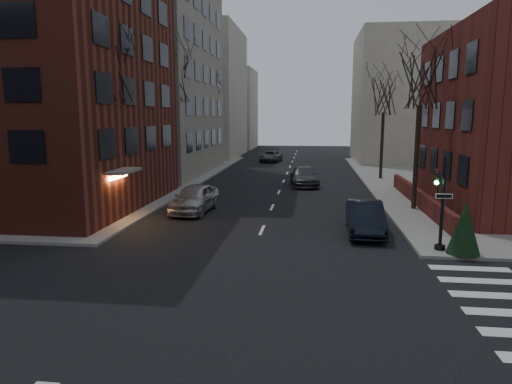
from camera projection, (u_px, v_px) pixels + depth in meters
The scene contains 21 objects.
ground at pixel (211, 345), 11.73m from camera, with size 160.00×160.00×0.00m, color black.
building_left_brick at pixel (22, 64), 28.26m from camera, with size 15.00×15.00×18.00m, color maroon.
building_left_tan at pixel (115, 32), 44.75m from camera, with size 18.00×18.00×28.00m, color gray.
low_wall_right at pixel (418, 198), 29.11m from camera, with size 0.35×16.00×1.00m, color #5D1F1B.
building_distant_la at pixel (191, 94), 65.89m from camera, with size 14.00×16.00×18.00m, color #BBB39E.
building_distant_ra at pixel (413, 98), 57.57m from camera, with size 14.00×14.00×16.00m, color #BBB39E.
building_distant_lb at pixel (227, 109), 82.62m from camera, with size 10.00×12.00×14.00m, color #BBB39E.
traffic_signal at pixel (441, 209), 19.27m from camera, with size 0.76×0.44×4.00m.
tree_left_a at pixel (108, 67), 25.09m from camera, with size 4.18×4.18×10.26m.
tree_left_b at pixel (173, 77), 36.77m from camera, with size 4.40×4.40×10.80m.
tree_left_c at pixel (211, 96), 50.62m from camera, with size 3.96×3.96×9.72m.
tree_right_a at pixel (421, 78), 26.98m from camera, with size 3.96×3.96×9.72m.
tree_right_b at pixel (384, 96), 40.76m from camera, with size 3.74×3.74×9.18m.
streetlamp_near at pixel (166, 138), 33.55m from camera, with size 0.36×0.36×6.28m.
streetlamp_far at pixel (220, 130), 53.13m from camera, with size 0.36×0.36×6.28m.
parked_sedan at pixel (365, 218), 22.68m from camera, with size 1.69×4.86×1.60m, color black.
car_lane_silver at pixel (195, 198), 27.80m from camera, with size 2.02×5.03×1.71m, color #A6A5AB.
car_lane_gray at pixel (304, 176), 38.47m from camera, with size 2.21×5.43×1.58m, color #38393D.
car_lane_far at pixel (271, 156), 58.45m from camera, with size 2.32×5.03×1.40m, color #44454A.
sandwich_board at pixel (469, 221), 23.09m from camera, with size 0.36×0.50×0.81m, color white.
evergreen_shrub at pixel (465, 228), 18.79m from camera, with size 1.33×1.33×2.22m, color black.
Camera 1 is at (2.46, -10.70, 5.81)m, focal length 32.00 mm.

